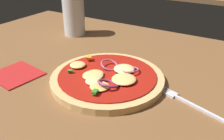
# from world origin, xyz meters

# --- Properties ---
(dining_table) EXTENTS (1.30, 0.88, 0.03)m
(dining_table) POSITION_xyz_m (0.00, 0.00, 0.01)
(dining_table) COLOR brown
(dining_table) RESTS_ON ground
(pizza) EXTENTS (0.25, 0.25, 0.03)m
(pizza) POSITION_xyz_m (-0.06, 0.03, 0.04)
(pizza) COLOR tan
(pizza) RESTS_ON dining_table
(fork) EXTENTS (0.16, 0.06, 0.00)m
(fork) POSITION_xyz_m (0.11, 0.04, 0.03)
(fork) COLOR silver
(fork) RESTS_ON dining_table
(beer_glass) EXTENTS (0.07, 0.07, 0.14)m
(beer_glass) POSITION_xyz_m (-0.33, 0.24, 0.09)
(beer_glass) COLOR silver
(beer_glass) RESTS_ON dining_table
(napkin) EXTENTS (0.12, 0.11, 0.00)m
(napkin) POSITION_xyz_m (-0.26, -0.06, 0.03)
(napkin) COLOR #B21E1E
(napkin) RESTS_ON dining_table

